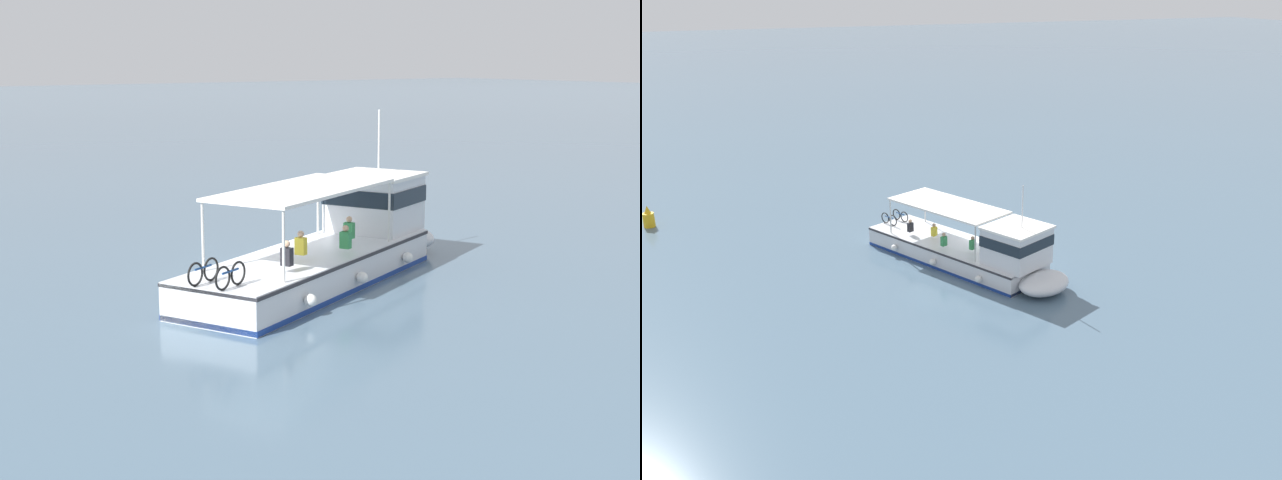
{
  "view_description": "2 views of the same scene",
  "coord_description": "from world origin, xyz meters",
  "views": [
    {
      "loc": [
        16.26,
        25.51,
        7.15
      ],
      "look_at": [
        -0.43,
        1.97,
        1.4
      ],
      "focal_mm": 52.02,
      "sensor_mm": 36.0,
      "label": 1
    },
    {
      "loc": [
        -33.23,
        15.45,
        14.78
      ],
      "look_at": [
        -0.43,
        1.97,
        1.4
      ],
      "focal_mm": 39.01,
      "sensor_mm": 36.0,
      "label": 2
    }
  ],
  "objects": [
    {
      "name": "ferry_main",
      "position": [
        -1.35,
        1.56,
        1.02
      ],
      "size": [
        12.84,
        8.09,
        5.32
      ],
      "color": "silver",
      "rests_on": "ground"
    },
    {
      "name": "channel_buoy",
      "position": [
        12.76,
        18.01,
        0.57
      ],
      "size": [
        0.7,
        0.7,
        1.4
      ],
      "color": "gold",
      "rests_on": "ground"
    },
    {
      "name": "ground_plane",
      "position": [
        0.0,
        0.0,
        0.0
      ],
      "size": [
        400.0,
        400.0,
        0.0
      ],
      "primitive_type": "plane",
      "color": "slate"
    }
  ]
}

